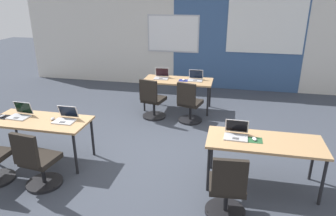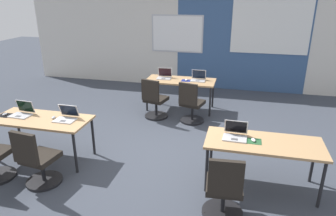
{
  "view_description": "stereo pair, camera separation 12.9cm",
  "coord_description": "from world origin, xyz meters",
  "px_view_note": "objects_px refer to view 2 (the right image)",
  "views": [
    {
      "loc": [
        1.24,
        -4.63,
        2.68
      ],
      "look_at": [
        0.25,
        -0.06,
        0.89
      ],
      "focal_mm": 32.96,
      "sensor_mm": 36.0,
      "label": 1
    },
    {
      "loc": [
        1.37,
        -4.61,
        2.68
      ],
      "look_at": [
        0.25,
        -0.06,
        0.89
      ],
      "focal_mm": 32.96,
      "sensor_mm": 36.0,
      "label": 2
    }
  ],
  "objects_px": {
    "desk_far_center": "(180,82)",
    "mouse_near_left_end": "(5,114)",
    "desk_near_left": "(42,122)",
    "chair_far_right": "(191,106)",
    "chair_near_right_inner": "(224,192)",
    "laptop_near_left_inner": "(66,117)",
    "mouse_near_left_inner": "(54,117)",
    "chair_near_left_inner": "(37,162)",
    "laptop_far_left": "(164,76)",
    "desk_near_right": "(264,146)",
    "chair_far_left": "(155,102)",
    "laptop_far_right": "(198,78)",
    "laptop_near_left_end": "(22,112)",
    "mouse_far_right": "(186,80)",
    "laptop_near_right_inner": "(235,134)",
    "mouse_near_right_inner": "(253,140)"
  },
  "relations": [
    {
      "from": "mouse_near_right_inner",
      "to": "mouse_near_left_end",
      "type": "bearing_deg",
      "value": -179.86
    },
    {
      "from": "mouse_near_left_inner",
      "to": "desk_near_right",
      "type": "bearing_deg",
      "value": -0.89
    },
    {
      "from": "chair_far_left",
      "to": "mouse_near_left_end",
      "type": "distance_m",
      "value": 2.94
    },
    {
      "from": "laptop_far_left",
      "to": "desk_far_center",
      "type": "bearing_deg",
      "value": -11.9
    },
    {
      "from": "desk_far_center",
      "to": "laptop_near_right_inner",
      "type": "height_order",
      "value": "laptop_near_right_inner"
    },
    {
      "from": "laptop_far_right",
      "to": "chair_far_left",
      "type": "xyz_separation_m",
      "value": [
        -0.84,
        -0.74,
        -0.39
      ]
    },
    {
      "from": "laptop_near_right_inner",
      "to": "mouse_near_left_inner",
      "type": "bearing_deg",
      "value": -178.42
    },
    {
      "from": "chair_far_left",
      "to": "desk_near_left",
      "type": "bearing_deg",
      "value": 70.92
    },
    {
      "from": "mouse_near_left_end",
      "to": "chair_far_right",
      "type": "bearing_deg",
      "value": 36.66
    },
    {
      "from": "desk_near_left",
      "to": "mouse_near_left_end",
      "type": "relative_size",
      "value": 15.64
    },
    {
      "from": "chair_far_right",
      "to": "mouse_near_left_end",
      "type": "distance_m",
      "value": 3.51
    },
    {
      "from": "desk_far_center",
      "to": "chair_far_left",
      "type": "bearing_deg",
      "value": -122.67
    },
    {
      "from": "laptop_far_right",
      "to": "chair_far_right",
      "type": "xyz_separation_m",
      "value": [
        -0.02,
        -0.79,
        -0.39
      ]
    },
    {
      "from": "laptop_far_left",
      "to": "mouse_near_right_inner",
      "type": "bearing_deg",
      "value": -58.13
    },
    {
      "from": "chair_far_right",
      "to": "laptop_far_right",
      "type": "bearing_deg",
      "value": -77.51
    },
    {
      "from": "desk_near_right",
      "to": "chair_far_left",
      "type": "relative_size",
      "value": 1.74
    },
    {
      "from": "chair_far_left",
      "to": "laptop_near_left_end",
      "type": "bearing_deg",
      "value": 63.2
    },
    {
      "from": "chair_near_right_inner",
      "to": "chair_far_left",
      "type": "distance_m",
      "value": 3.38
    },
    {
      "from": "laptop_far_right",
      "to": "mouse_far_right",
      "type": "xyz_separation_m",
      "value": [
        -0.27,
        -0.08,
        -0.03
      ]
    },
    {
      "from": "desk_far_center",
      "to": "laptop_near_right_inner",
      "type": "distance_m",
      "value": 3.07
    },
    {
      "from": "desk_far_center",
      "to": "mouse_far_right",
      "type": "xyz_separation_m",
      "value": [
        0.14,
        -0.03,
        0.08
      ]
    },
    {
      "from": "chair_far_right",
      "to": "chair_near_left_inner",
      "type": "distance_m",
      "value": 3.29
    },
    {
      "from": "desk_far_center",
      "to": "laptop_far_right",
      "type": "bearing_deg",
      "value": 7.42
    },
    {
      "from": "chair_far_left",
      "to": "laptop_near_left_inner",
      "type": "bearing_deg",
      "value": 79.47
    },
    {
      "from": "chair_near_right_inner",
      "to": "mouse_near_left_inner",
      "type": "xyz_separation_m",
      "value": [
        -2.83,
        0.85,
        0.36
      ]
    },
    {
      "from": "mouse_far_right",
      "to": "laptop_near_left_end",
      "type": "distance_m",
      "value": 3.55
    },
    {
      "from": "desk_far_center",
      "to": "laptop_near_right_inner",
      "type": "xyz_separation_m",
      "value": [
        1.35,
        -2.75,
        0.11
      ]
    },
    {
      "from": "desk_far_center",
      "to": "mouse_near_left_end",
      "type": "xyz_separation_m",
      "value": [
        -2.42,
        -2.82,
        0.08
      ]
    },
    {
      "from": "desk_near_right",
      "to": "chair_near_left_inner",
      "type": "xyz_separation_m",
      "value": [
        -3.11,
        -0.73,
        -0.28
      ]
    },
    {
      "from": "laptop_far_left",
      "to": "laptop_near_left_end",
      "type": "height_order",
      "value": "laptop_far_left"
    },
    {
      "from": "chair_near_right_inner",
      "to": "laptop_near_left_end",
      "type": "relative_size",
      "value": 2.66
    },
    {
      "from": "mouse_near_right_inner",
      "to": "mouse_near_left_end",
      "type": "relative_size",
      "value": 1.08
    },
    {
      "from": "chair_far_right",
      "to": "chair_far_left",
      "type": "relative_size",
      "value": 1.0
    },
    {
      "from": "desk_far_center",
      "to": "laptop_far_left",
      "type": "bearing_deg",
      "value": 171.21
    },
    {
      "from": "desk_near_left",
      "to": "chair_near_left_inner",
      "type": "xyz_separation_m",
      "value": [
        0.39,
        -0.73,
        -0.28
      ]
    },
    {
      "from": "mouse_far_right",
      "to": "chair_near_right_inner",
      "type": "xyz_separation_m",
      "value": [
        1.14,
        -3.57,
        -0.36
      ]
    },
    {
      "from": "laptop_near_right_inner",
      "to": "laptop_near_left_inner",
      "type": "bearing_deg",
      "value": -178.55
    },
    {
      "from": "laptop_far_right",
      "to": "laptop_far_left",
      "type": "bearing_deg",
      "value": 178.91
    },
    {
      "from": "desk_near_right",
      "to": "chair_far_left",
      "type": "xyz_separation_m",
      "value": [
        -2.19,
        2.12,
        -0.28
      ]
    },
    {
      "from": "mouse_near_left_inner",
      "to": "laptop_far_right",
      "type": "bearing_deg",
      "value": 55.08
    },
    {
      "from": "desk_far_center",
      "to": "chair_near_right_inner",
      "type": "height_order",
      "value": "chair_near_right_inner"
    },
    {
      "from": "chair_near_right_inner",
      "to": "mouse_near_left_inner",
      "type": "distance_m",
      "value": 2.98
    },
    {
      "from": "desk_far_center",
      "to": "chair_far_right",
      "type": "distance_m",
      "value": 0.88
    },
    {
      "from": "chair_near_left_inner",
      "to": "laptop_far_left",
      "type": "bearing_deg",
      "value": -97.84
    },
    {
      "from": "chair_far_right",
      "to": "chair_near_right_inner",
      "type": "height_order",
      "value": "same"
    },
    {
      "from": "desk_near_right",
      "to": "mouse_near_left_inner",
      "type": "height_order",
      "value": "mouse_near_left_inner"
    },
    {
      "from": "chair_far_right",
      "to": "laptop_near_right_inner",
      "type": "distance_m",
      "value": 2.27
    },
    {
      "from": "mouse_far_right",
      "to": "chair_far_left",
      "type": "bearing_deg",
      "value": -131.46
    },
    {
      "from": "laptop_near_left_inner",
      "to": "mouse_near_left_inner",
      "type": "height_order",
      "value": "laptop_near_left_inner"
    },
    {
      "from": "laptop_near_left_inner",
      "to": "chair_near_left_inner",
      "type": "xyz_separation_m",
      "value": [
        -0.04,
        -0.78,
        -0.39
      ]
    }
  ]
}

